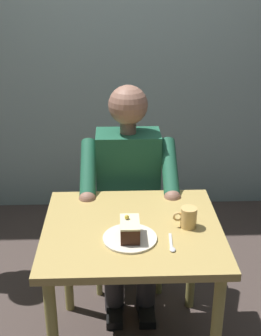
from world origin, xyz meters
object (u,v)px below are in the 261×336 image
dining_table (132,246)px  coffee_cup (188,217)px  chair (128,202)px  seated_person (129,191)px  dessert_spoon (172,245)px  cake_slice (130,229)px

dining_table → coffee_cup: (-0.25, 0.01, 0.16)m
dining_table → chair: size_ratio=0.92×
dining_table → coffee_cup: size_ratio=7.46×
seated_person → chair: bearing=-90.0°
chair → seated_person: seated_person is taller
dining_table → seated_person: 0.52m
chair → dessert_spoon: bearing=100.7°
chair → coffee_cup: chair is taller
dessert_spoon → chair: bearing=-79.3°
seated_person → cake_slice: (0.01, 0.62, 0.13)m
seated_person → dessert_spoon: size_ratio=8.67×
dining_table → chair: bearing=-90.0°
chair → cake_slice: 0.84m
dining_table → cake_slice: (0.01, 0.10, 0.16)m
seated_person → coffee_cup: (-0.25, 0.52, 0.13)m
cake_slice → dessert_spoon: size_ratio=0.97×
cake_slice → chair: bearing=-91.1°
seated_person → coffee_cup: bearing=115.9°
cake_slice → coffee_cup: bearing=-160.4°
chair → coffee_cup: 0.79m
dessert_spoon → cake_slice: bearing=-19.3°
dessert_spoon → seated_person: bearing=-76.6°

